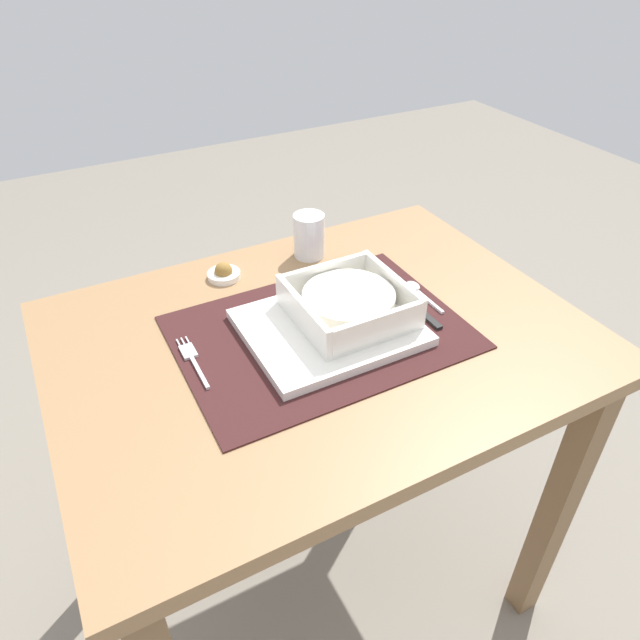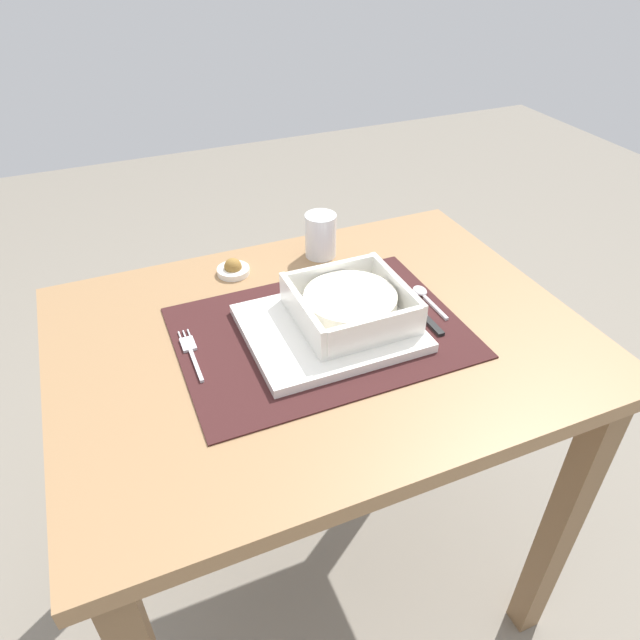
# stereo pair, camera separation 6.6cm
# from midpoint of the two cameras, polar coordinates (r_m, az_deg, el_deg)

# --- Properties ---
(ground_plane) EXTENTS (6.00, 6.00, 0.00)m
(ground_plane) POSITION_cam_midpoint_polar(r_m,az_deg,el_deg) (1.55, -1.32, -23.90)
(ground_plane) COLOR gray
(dining_table) EXTENTS (0.88, 0.66, 0.75)m
(dining_table) POSITION_cam_midpoint_polar(r_m,az_deg,el_deg) (1.05, -1.80, -6.76)
(dining_table) COLOR #936D47
(dining_table) RESTS_ON ground
(placemat) EXTENTS (0.47, 0.34, 0.00)m
(placemat) POSITION_cam_midpoint_polar(r_m,az_deg,el_deg) (0.96, -1.97, -1.41)
(placemat) COLOR #381919
(placemat) RESTS_ON dining_table
(serving_plate) EXTENTS (0.28, 0.23, 0.02)m
(serving_plate) POSITION_cam_midpoint_polar(r_m,az_deg,el_deg) (0.96, -1.07, -0.76)
(serving_plate) COLOR white
(serving_plate) RESTS_ON placemat
(porridge_bowl) EXTENTS (0.18, 0.18, 0.06)m
(porridge_bowl) POSITION_cam_midpoint_polar(r_m,az_deg,el_deg) (0.96, 0.93, 1.51)
(porridge_bowl) COLOR white
(porridge_bowl) RESTS_ON serving_plate
(fork) EXTENTS (0.02, 0.14, 0.00)m
(fork) POSITION_cam_midpoint_polar(r_m,az_deg,el_deg) (0.94, -14.56, -3.68)
(fork) COLOR silver
(fork) RESTS_ON placemat
(spoon) EXTENTS (0.02, 0.11, 0.01)m
(spoon) POSITION_cam_midpoint_polar(r_m,az_deg,el_deg) (1.07, 7.72, 3.00)
(spoon) COLOR silver
(spoon) RESTS_ON placemat
(butter_knife) EXTENTS (0.01, 0.14, 0.01)m
(butter_knife) POSITION_cam_midpoint_polar(r_m,az_deg,el_deg) (1.02, 7.92, 0.93)
(butter_knife) COLOR black
(butter_knife) RESTS_ON placemat
(drinking_glass) EXTENTS (0.06, 0.06, 0.09)m
(drinking_glass) POSITION_cam_midpoint_polar(r_m,az_deg,el_deg) (1.17, -2.73, 8.08)
(drinking_glass) COLOR white
(drinking_glass) RESTS_ON dining_table
(condiment_saucer) EXTENTS (0.06, 0.06, 0.03)m
(condiment_saucer) POSITION_cam_midpoint_polar(r_m,az_deg,el_deg) (1.13, -11.17, 4.52)
(condiment_saucer) COLOR white
(condiment_saucer) RESTS_ON dining_table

